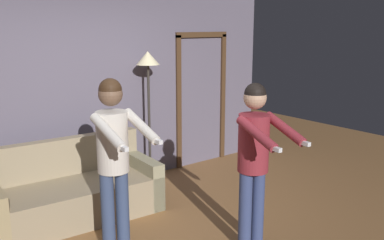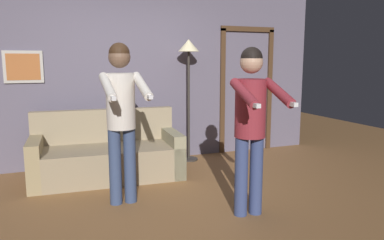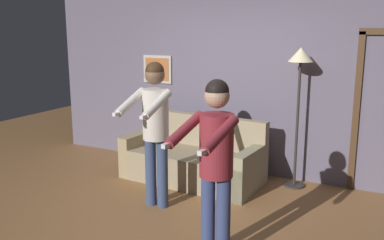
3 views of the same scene
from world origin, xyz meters
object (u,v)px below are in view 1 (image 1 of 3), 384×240
person_standing_right (255,151)px  couch (74,194)px  torchiere_lamp (148,75)px  person_standing_left (114,150)px

person_standing_right → couch: bearing=122.4°
couch → torchiere_lamp: size_ratio=1.06×
couch → person_standing_right: bearing=-57.6°
couch → person_standing_left: person_standing_left is taller
person_standing_left → torchiere_lamp: bearing=47.5°
person_standing_right → torchiere_lamp: bearing=85.0°
torchiere_lamp → person_standing_right: bearing=-95.0°
person_standing_left → person_standing_right: 1.34m
couch → person_standing_left: 1.26m
couch → torchiere_lamp: torchiere_lamp is taller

